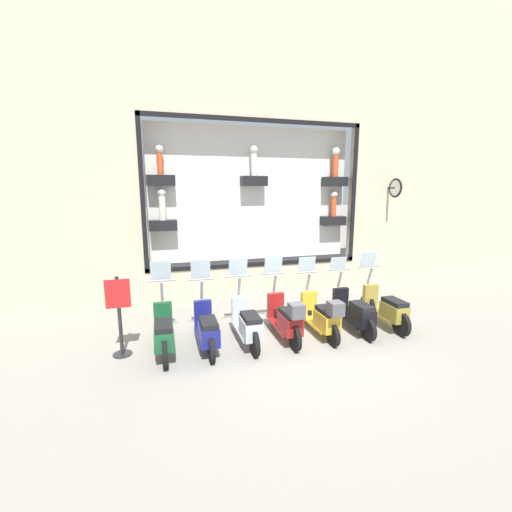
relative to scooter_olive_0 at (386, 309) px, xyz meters
The scene contains 10 objects.
ground_plane 2.35m from the scooter_olive_0, 100.82° to the left, with size 120.00×120.00×0.00m, color gray.
building_facade 6.26m from the scooter_olive_0, 35.54° to the left, with size 1.21×36.00×10.42m.
scooter_olive_0 is the anchor object (origin of this frame).
scooter_black_1 0.83m from the scooter_olive_0, 90.44° to the left, with size 1.80×0.60×1.55m.
scooter_yellow_2 1.66m from the scooter_olive_0, 92.47° to the left, with size 1.79×0.60×1.60m.
scooter_red_3 2.49m from the scooter_olive_0, 91.37° to the left, with size 1.81×0.60×1.68m.
scooter_silver_4 3.32m from the scooter_olive_0, 90.02° to the left, with size 1.80×0.60×1.66m.
scooter_navy_5 4.15m from the scooter_olive_0, 90.05° to the left, with size 1.80×0.61×1.68m.
scooter_green_6 4.98m from the scooter_olive_0, 89.98° to the left, with size 1.81×0.61×1.69m.
shop_sign_post 5.79m from the scooter_olive_0, 88.15° to the left, with size 0.36×0.45×1.56m.
Camera 1 is at (-6.00, 2.69, 3.14)m, focal length 24.00 mm.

